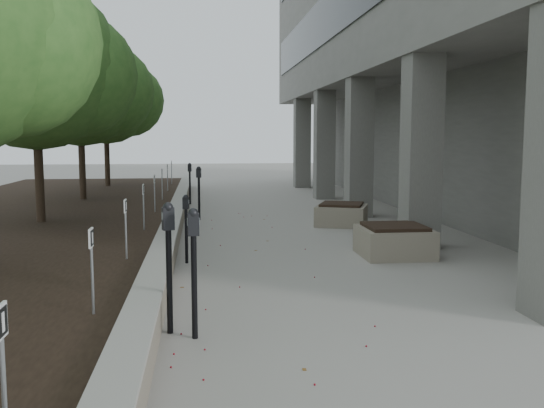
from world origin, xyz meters
TOP-DOWN VIEW (x-y plane):
  - ground at (0.00, 0.00)m, footprint 90.00×90.00m
  - retaining_wall at (-1.82, 9.00)m, footprint 0.39×26.00m
  - planting_bed at (-5.50, 9.00)m, footprint 7.00×26.00m
  - crabapple_tree_3 at (-4.80, 8.00)m, footprint 4.60×4.00m
  - crabapple_tree_4 at (-4.80, 13.00)m, footprint 4.60×4.00m
  - crabapple_tree_5 at (-4.80, 18.00)m, footprint 4.60×4.00m
  - parking_sign_1 at (-2.35, -2.50)m, footprint 0.04×0.22m
  - parking_sign_2 at (-2.35, 0.50)m, footprint 0.04×0.22m
  - parking_sign_3 at (-2.35, 3.50)m, footprint 0.04×0.22m
  - parking_sign_4 at (-2.35, 6.50)m, footprint 0.04×0.22m
  - parking_sign_5 at (-2.35, 9.50)m, footprint 0.04×0.22m
  - parking_sign_6 at (-2.35, 12.50)m, footprint 0.04×0.22m
  - parking_sign_7 at (-2.35, 15.50)m, footprint 0.04×0.22m
  - parking_sign_8 at (-2.35, 18.50)m, footprint 0.04×0.22m
  - parking_meter_1 at (-1.25, 0.73)m, footprint 0.16×0.12m
  - parking_meter_2 at (-1.54, 0.95)m, footprint 0.18×0.15m
  - parking_meter_3 at (-1.44, 4.96)m, footprint 0.15×0.12m
  - parking_meter_4 at (-1.23, 10.75)m, footprint 0.17×0.14m
  - parking_meter_5 at (-1.55, 14.68)m, footprint 0.16×0.13m
  - planter_front at (2.59, 5.17)m, footprint 1.33×1.33m
  - planter_back at (2.51, 9.30)m, footprint 1.63×1.63m
  - berry_scatter at (-0.10, 5.00)m, footprint 3.30×14.10m

SIDE VIEW (x-z plane):
  - ground at x=0.00m, z-range 0.00..0.00m
  - berry_scatter at x=-0.10m, z-range 0.00..0.02m
  - planting_bed at x=-5.50m, z-range 0.00..0.40m
  - retaining_wall at x=-1.82m, z-range 0.00..0.50m
  - planter_back at x=2.51m, z-range 0.00..0.59m
  - planter_front at x=2.59m, z-range 0.00..0.62m
  - parking_meter_3 at x=-1.44m, z-range 0.00..1.28m
  - parking_meter_5 at x=-1.55m, z-range 0.00..1.43m
  - parking_meter_4 at x=-1.23m, z-range 0.00..1.50m
  - parking_meter_1 at x=-1.25m, z-range 0.00..1.54m
  - parking_meter_2 at x=-1.54m, z-range 0.00..1.58m
  - parking_sign_1 at x=-2.35m, z-range 0.40..1.36m
  - parking_sign_2 at x=-2.35m, z-range 0.40..1.36m
  - parking_sign_3 at x=-2.35m, z-range 0.40..1.36m
  - parking_sign_4 at x=-2.35m, z-range 0.40..1.36m
  - parking_sign_5 at x=-2.35m, z-range 0.40..1.36m
  - parking_sign_6 at x=-2.35m, z-range 0.40..1.36m
  - parking_sign_7 at x=-2.35m, z-range 0.40..1.36m
  - parking_sign_8 at x=-2.35m, z-range 0.40..1.36m
  - crabapple_tree_3 at x=-4.80m, z-range 0.40..5.84m
  - crabapple_tree_4 at x=-4.80m, z-range 0.40..5.84m
  - crabapple_tree_5 at x=-4.80m, z-range 0.40..5.84m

